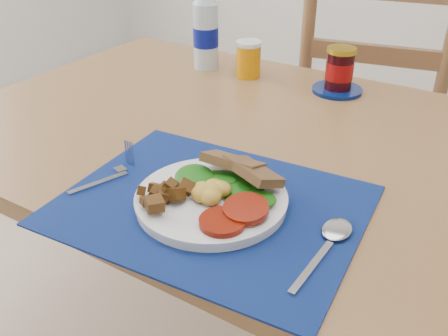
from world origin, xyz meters
name	(u,v)px	position (x,y,z in m)	size (l,w,h in m)	color
table	(259,168)	(0.00, 0.20, 0.67)	(1.40, 0.90, 0.75)	brown
chair_far	(371,92)	(0.03, 0.91, 0.61)	(0.53, 0.52, 1.23)	brown
placemat	(211,205)	(0.06, -0.08, 0.75)	(0.49, 0.38, 0.00)	black
breakfast_plate	(208,196)	(0.05, -0.08, 0.77)	(0.25, 0.25, 0.06)	silver
fork	(113,174)	(-0.15, -0.10, 0.76)	(0.05, 0.16, 0.00)	#B2B5BA
spoon	(330,241)	(0.26, -0.07, 0.76)	(0.04, 0.19, 0.01)	#B2B5BA
water_bottle	(206,31)	(-0.34, 0.50, 0.86)	(0.07, 0.07, 0.24)	#ADBFCC
juice_glass	(248,60)	(-0.20, 0.50, 0.80)	(0.07, 0.07, 0.09)	orange
jam_on_saucer	(339,73)	(0.05, 0.52, 0.80)	(0.13, 0.13, 0.11)	#051855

